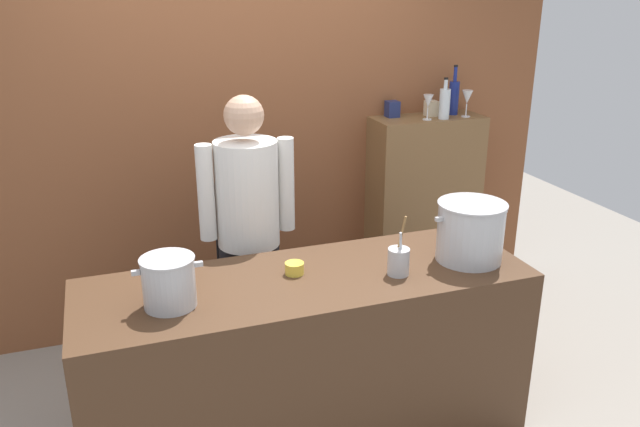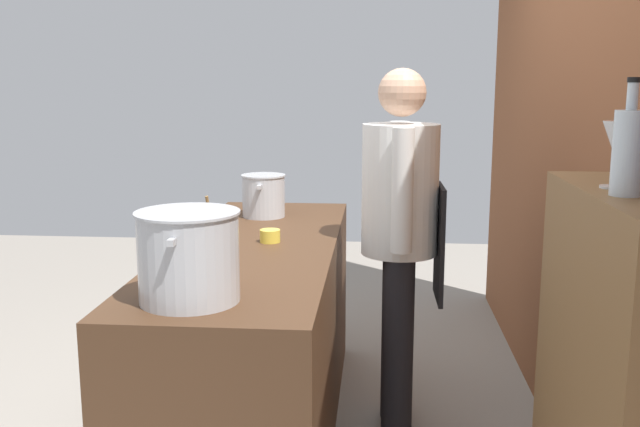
% 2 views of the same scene
% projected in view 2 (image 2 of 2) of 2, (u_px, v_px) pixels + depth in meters
% --- Properties ---
extents(brick_back_panel, '(4.40, 0.10, 3.00)m').
position_uv_depth(brick_back_panel, '(593.00, 107.00, 2.88)').
color(brick_back_panel, brown).
rests_on(brick_back_panel, ground_plane).
extents(prep_counter, '(2.13, 0.70, 0.90)m').
position_uv_depth(prep_counter, '(257.00, 341.00, 3.19)').
color(prep_counter, '#472D1C').
rests_on(prep_counter, ground_plane).
extents(chef, '(0.53, 0.36, 1.66)m').
position_uv_depth(chef, '(400.00, 226.00, 3.17)').
color(chef, black).
rests_on(chef, ground_plane).
extents(stockpot_large, '(0.40, 0.34, 0.30)m').
position_uv_depth(stockpot_large, '(189.00, 256.00, 2.28)').
color(stockpot_large, '#B7BABF').
rests_on(stockpot_large, prep_counter).
extents(stockpot_small, '(0.30, 0.23, 0.22)m').
position_uv_depth(stockpot_small, '(264.00, 196.00, 3.72)').
color(stockpot_small, '#B7BABF').
rests_on(stockpot_small, prep_counter).
extents(utensil_crock, '(0.10, 0.10, 0.29)m').
position_uv_depth(utensil_crock, '(208.00, 251.00, 2.70)').
color(utensil_crock, '#B7BABF').
rests_on(utensil_crock, prep_counter).
extents(butter_jar, '(0.09, 0.09, 0.06)m').
position_uv_depth(butter_jar, '(270.00, 236.00, 3.14)').
color(butter_jar, yellow).
rests_on(butter_jar, prep_counter).
extents(wine_bottle_clear, '(0.07, 0.07, 0.27)m').
position_uv_depth(wine_bottle_clear, '(628.00, 151.00, 1.62)').
color(wine_bottle_clear, silver).
rests_on(wine_bottle_clear, bar_cabinet).
extents(wine_glass_tall, '(0.07, 0.07, 0.17)m').
position_uv_depth(wine_glass_tall, '(615.00, 141.00, 1.73)').
color(wine_glass_tall, silver).
rests_on(wine_glass_tall, bar_cabinet).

